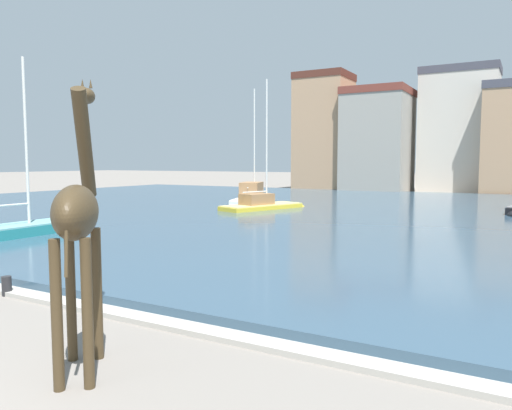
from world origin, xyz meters
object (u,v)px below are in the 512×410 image
object	(u,v)px
giraffe_statue	(77,217)
sailboat_white	(254,197)
sailboat_yellow	(266,206)
sailboat_teal	(33,231)
mooring_bollard	(7,286)

from	to	relation	value
giraffe_statue	sailboat_white	bearing A→B (deg)	114.47
sailboat_white	sailboat_yellow	distance (m)	7.00
giraffe_statue	sailboat_yellow	distance (m)	24.99
sailboat_teal	sailboat_yellow	size ratio (longest dim) A/B	0.89
sailboat_white	sailboat_teal	distance (m)	20.68
sailboat_yellow	mooring_bollard	xyz separation A→B (m)	(3.74, -21.04, -0.23)
mooring_bollard	giraffe_statue	bearing A→B (deg)	-22.54
giraffe_statue	sailboat_white	distance (m)	31.78
giraffe_statue	sailboat_teal	xyz separation A→B (m)	(-12.45, 8.20, -2.09)
giraffe_statue	mooring_bollard	distance (m)	6.12
sailboat_white	sailboat_yellow	bearing A→B (deg)	-53.72
sailboat_white	sailboat_teal	world-z (taller)	sailboat_white
sailboat_white	giraffe_statue	bearing A→B (deg)	-65.53
giraffe_statue	mooring_bollard	bearing A→B (deg)	157.46
sailboat_teal	sailboat_yellow	bearing A→B (deg)	77.03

